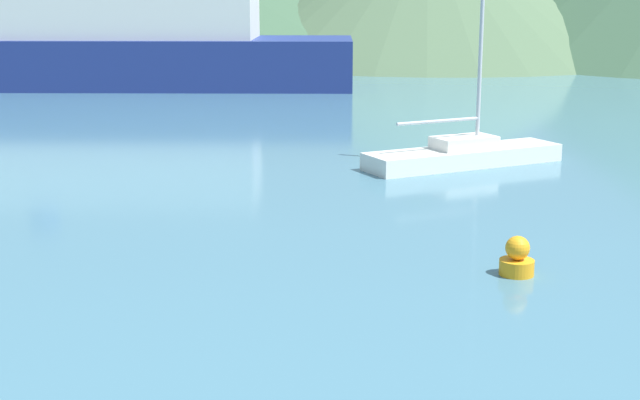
{
  "coord_description": "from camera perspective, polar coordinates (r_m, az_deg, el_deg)",
  "views": [
    {
      "loc": [
        -1.12,
        -2.97,
        5.2
      ],
      "look_at": [
        0.47,
        14.0,
        1.2
      ],
      "focal_mm": 50.0,
      "sensor_mm": 36.0,
      "label": 1
    }
  ],
  "objects": [
    {
      "name": "sailboat_inner",
      "position": [
        27.6,
        9.19,
        3.0
      ],
      "size": [
        6.53,
        3.74,
        7.59
      ],
      "rotation": [
        0.0,
        0.0,
        0.37
      ],
      "color": "white",
      "rests_on": "ground_plane"
    },
    {
      "name": "buoy_marker",
      "position": [
        17.13,
        12.5,
        -3.7
      ],
      "size": [
        0.65,
        0.65,
        0.75
      ],
      "color": "orange",
      "rests_on": "ground_plane"
    },
    {
      "name": "ferry_distant",
      "position": [
        52.69,
        -17.98,
        10.05
      ],
      "size": [
        36.09,
        10.71,
        8.18
      ],
      "rotation": [
        0.0,
        0.0,
        -0.11
      ],
      "color": "navy",
      "rests_on": "ground_plane"
    }
  ]
}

